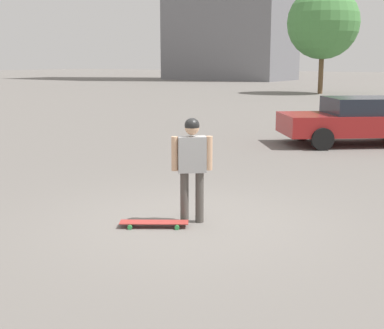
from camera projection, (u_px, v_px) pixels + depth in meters
The scene contains 5 objects.
ground_plane at pixel (192, 222), 8.00m from camera, with size 220.00×220.00×0.00m, color slate.
person at pixel (192, 159), 7.82m from camera, with size 0.49×0.41×1.57m.
skateboard at pixel (154, 223), 7.75m from camera, with size 0.96×0.71×0.08m.
car_parked_near at pixel (359, 120), 15.32m from camera, with size 4.59×4.15×1.35m.
tree_distant at pixel (323, 23), 38.09m from camera, with size 5.14×5.14×7.59m.
Camera 1 is at (-4.18, 6.45, 2.38)m, focal length 50.00 mm.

